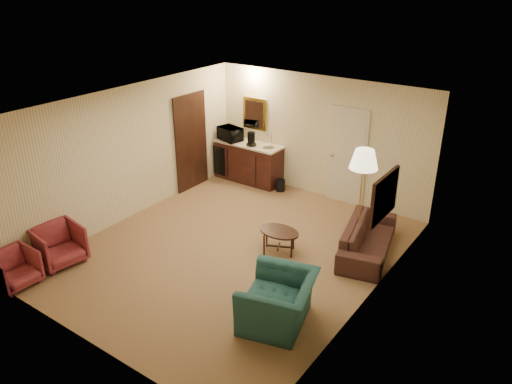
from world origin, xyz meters
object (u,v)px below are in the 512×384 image
sofa (369,234)px  floor_lamp (360,199)px  teal_armchair (278,294)px  coffee_table (279,241)px  wetbar_cabinet (249,162)px  microwave (230,132)px  rose_chair_far (14,267)px  coffee_maker (251,139)px  waste_bin (280,185)px  rose_chair_near (58,243)px

sofa → floor_lamp: floor_lamp is taller
teal_armchair → coffee_table: teal_armchair is taller
floor_lamp → wetbar_cabinet: bearing=158.5°
microwave → teal_armchair: bearing=-31.4°
rose_chair_far → coffee_table: rose_chair_far is taller
coffee_maker → sofa: bearing=-9.0°
microwave → coffee_maker: bearing=10.3°
teal_armchair → waste_bin: bearing=-163.3°
rose_chair_near → microwave: 4.70m
wetbar_cabinet → teal_armchair: bearing=-49.4°
sofa → coffee_table: (-1.27, -0.89, -0.16)m
rose_chair_far → floor_lamp: floor_lamp is taller
sofa → microwave: size_ratio=3.36×
rose_chair_far → coffee_maker: (0.66, 5.41, 0.76)m
rose_chair_far → coffee_table: bearing=-40.3°
rose_chair_far → wetbar_cabinet: bearing=-4.0°
sofa → rose_chair_far: (-4.10, -4.10, -0.05)m
rose_chair_near → coffee_maker: coffee_maker is taller
sofa → rose_chair_far: 5.80m
coffee_table → floor_lamp: floor_lamp is taller
waste_bin → sofa: bearing=-26.8°
rose_chair_far → microwave: microwave is taller
sofa → coffee_table: bearing=111.7°
rose_chair_near → waste_bin: (1.43, 4.65, -0.24)m
wetbar_cabinet → coffee_maker: bearing=-34.9°
wetbar_cabinet → waste_bin: bearing=-4.3°
sofa → coffee_table: 1.56m
teal_armchair → waste_bin: (-2.42, 3.84, -0.34)m
teal_armchair → rose_chair_far: teal_armchair is taller
wetbar_cabinet → teal_armchair: (3.35, -3.91, 0.01)m
wetbar_cabinet → microwave: microwave is taller
rose_chair_near → rose_chair_far: size_ratio=1.16×
coffee_table → rose_chair_far: bearing=-131.4°
wetbar_cabinet → microwave: 0.81m
sofa → rose_chair_near: (-4.10, -3.30, 0.00)m
teal_armchair → coffee_table: bearing=-163.1°
waste_bin → wetbar_cabinet: bearing=175.7°
rose_chair_far → microwave: bearing=0.8°
rose_chair_far → coffee_maker: coffee_maker is taller
teal_armchair → microwave: (-3.82, 3.84, 0.64)m
sofa → coffee_maker: bearing=55.8°
wetbar_cabinet → rose_chair_near: size_ratio=2.22×
coffee_table → sofa: bearing=35.1°
sofa → coffee_maker: size_ratio=5.86×
rose_chair_far → waste_bin: (1.43, 5.45, -0.19)m
floor_lamp → microwave: (-3.82, 1.24, 0.19)m
coffee_table → coffee_maker: bearing=134.6°
sofa → coffee_table: sofa is taller
waste_bin → rose_chair_near: bearing=-107.1°
waste_bin → coffee_maker: coffee_maker is taller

